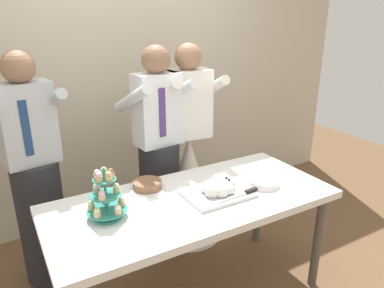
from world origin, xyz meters
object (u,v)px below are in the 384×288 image
person_groom (159,164)px  main_cake_tray (218,190)px  plate_stack (263,182)px  person_guest (37,186)px  dessert_table (193,209)px  round_cake (147,186)px  cupcake_stand (106,197)px  person_bride (189,174)px

person_groom → main_cake_tray: bearing=-83.1°
plate_stack → person_guest: size_ratio=0.13×
dessert_table → round_cake: bearing=127.7°
plate_stack → person_groom: (-0.43, 0.74, -0.05)m
cupcake_stand → person_bride: (0.89, 0.64, -0.32)m
main_cake_tray → round_cake: 0.47m
person_bride → dessert_table: bearing=-117.4°
plate_stack → person_groom: bearing=120.1°
person_guest → person_groom: bearing=-5.2°
plate_stack → cupcake_stand: bearing=172.9°
person_groom → cupcake_stand: bearing=-134.9°
plate_stack → round_cake: size_ratio=0.88×
person_groom → person_guest: same height
person_bride → round_cake: bearing=-141.9°
plate_stack → round_cake: bearing=154.5°
person_guest → round_cake: bearing=-37.9°
plate_stack → round_cake: (-0.70, 0.33, 0.01)m
person_guest → cupcake_stand: bearing=-67.4°
cupcake_stand → plate_stack: 1.04m
person_bride → main_cake_tray: bearing=-105.1°
dessert_table → main_cake_tray: (0.16, -0.05, 0.11)m
person_groom → person_bride: 0.33m
round_cake → person_guest: (-0.62, 0.48, -0.06)m
round_cake → person_guest: 0.79m
main_cake_tray → person_groom: person_groom is taller
round_cake → person_bride: bearing=38.1°
main_cake_tray → round_cake: bearing=139.7°
person_bride → person_guest: 1.19m
person_groom → person_guest: 0.89m
plate_stack → person_guest: person_guest is taller
person_guest → dessert_table: bearing=-42.1°
person_groom → round_cake: bearing=-124.0°
dessert_table → person_groom: (0.07, 0.66, 0.05)m
main_cake_tray → round_cake: main_cake_tray is taller
cupcake_stand → plate_stack: size_ratio=1.44×
round_cake → person_guest: person_guest is taller
person_bride → person_groom: bearing=-173.3°
person_bride → plate_stack: bearing=-79.5°
cupcake_stand → main_cake_tray: 0.70m
plate_stack → main_cake_tray: bearing=174.8°
cupcake_stand → round_cake: (0.33, 0.20, -0.10)m
round_cake → person_groom: (0.27, 0.40, -0.06)m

